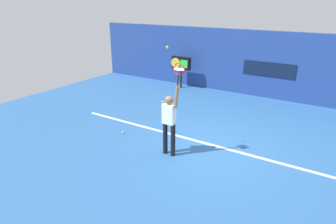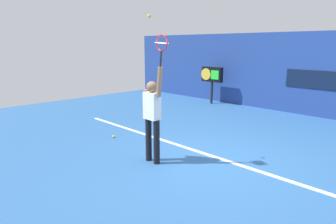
{
  "view_description": "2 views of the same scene",
  "coord_description": "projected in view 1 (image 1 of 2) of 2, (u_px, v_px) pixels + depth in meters",
  "views": [
    {
      "loc": [
        3.17,
        -7.05,
        4.02
      ],
      "look_at": [
        -0.84,
        -0.8,
        1.24
      ],
      "focal_mm": 32.05,
      "sensor_mm": 36.0,
      "label": 1
    },
    {
      "loc": [
        3.72,
        -4.75,
        2.41
      ],
      "look_at": [
        -0.68,
        -0.49,
        1.04
      ],
      "focal_mm": 32.47,
      "sensor_mm": 36.0,
      "label": 2
    }
  ],
  "objects": [
    {
      "name": "scoreboard_clock",
      "position": [
        181.0,
        64.0,
        14.26
      ],
      "size": [
        0.96,
        0.2,
        1.5
      ],
      "color": "black",
      "rests_on": "ground_plane"
    },
    {
      "name": "ground_plane",
      "position": [
        208.0,
        150.0,
        8.57
      ],
      "size": [
        18.0,
        18.0,
        0.0
      ],
      "primitive_type": "plane",
      "color": "#2D609E"
    },
    {
      "name": "tennis_ball",
      "position": [
        167.0,
        47.0,
        7.34
      ],
      "size": [
        0.07,
        0.07,
        0.07
      ],
      "primitive_type": "sphere",
      "color": "#CCE033"
    },
    {
      "name": "tennis_racket",
      "position": [
        179.0,
        71.0,
        7.35
      ],
      "size": [
        0.34,
        0.27,
        0.62
      ],
      "color": "black"
    },
    {
      "name": "back_wall",
      "position": [
        270.0,
        65.0,
        12.75
      ],
      "size": [
        18.0,
        0.2,
        2.84
      ],
      "primitive_type": "cube",
      "color": "navy",
      "rests_on": "ground_plane"
    },
    {
      "name": "tennis_player",
      "position": [
        169.0,
        120.0,
        7.98
      ],
      "size": [
        0.54,
        0.31,
        1.99
      ],
      "color": "black",
      "rests_on": "ground_plane"
    },
    {
      "name": "spare_ball",
      "position": [
        123.0,
        132.0,
        9.61
      ],
      "size": [
        0.07,
        0.07,
        0.07
      ],
      "primitive_type": "sphere",
      "color": "#CCE033",
      "rests_on": "ground_plane"
    },
    {
      "name": "court_baseline",
      "position": [
        213.0,
        145.0,
        8.83
      ],
      "size": [
        10.0,
        0.1,
        0.01
      ],
      "primitive_type": "cube",
      "color": "white",
      "rests_on": "ground_plane"
    },
    {
      "name": "sponsor_banner_center",
      "position": [
        269.0,
        69.0,
        12.71
      ],
      "size": [
        2.2,
        0.03,
        0.6
      ],
      "primitive_type": "cube",
      "color": "#0C1933"
    }
  ]
}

